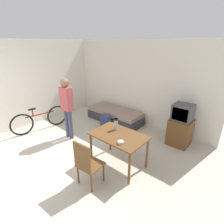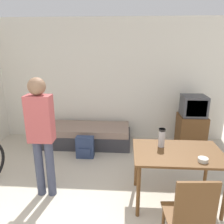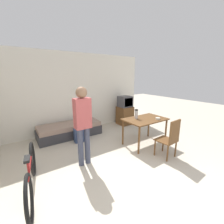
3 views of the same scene
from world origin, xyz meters
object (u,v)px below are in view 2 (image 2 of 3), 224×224
(person_standing, at_px, (41,130))
(thermos_flask, at_px, (162,137))
(dining_table, at_px, (178,158))
(daybed, at_px, (85,135))
(backpack, at_px, (85,147))
(mate_bowl, at_px, (203,160))
(wooden_chair, at_px, (190,215))
(tv, at_px, (192,124))

(person_standing, height_order, thermos_flask, person_standing)
(dining_table, distance_m, person_standing, 1.88)
(daybed, height_order, backpack, daybed)
(daybed, bearing_deg, mate_bowl, -47.49)
(daybed, bearing_deg, dining_table, -47.89)
(mate_bowl, bearing_deg, dining_table, 135.31)
(thermos_flask, relative_size, backpack, 0.61)
(backpack, bearing_deg, thermos_flask, -38.58)
(person_standing, bearing_deg, mate_bowl, -7.36)
(wooden_chair, distance_m, backpack, 2.51)
(daybed, xyz_separation_m, person_standing, (-0.26, -1.73, 0.80))
(tv, height_order, wooden_chair, tv)
(daybed, xyz_separation_m, thermos_flask, (1.39, -1.61, 0.70))
(person_standing, bearing_deg, wooden_chair, -26.83)
(wooden_chair, xyz_separation_m, mate_bowl, (0.30, 0.63, 0.26))
(mate_bowl, bearing_deg, person_standing, 172.64)
(mate_bowl, bearing_deg, backpack, 140.72)
(wooden_chair, height_order, person_standing, person_standing)
(person_standing, bearing_deg, tv, 34.20)
(thermos_flask, bearing_deg, mate_bowl, -41.25)
(tv, height_order, backpack, tv)
(tv, relative_size, backpack, 2.67)
(thermos_flask, bearing_deg, person_standing, -175.87)
(wooden_chair, bearing_deg, dining_table, 86.17)
(tv, xyz_separation_m, backpack, (-2.17, -0.58, -0.33))
(thermos_flask, xyz_separation_m, mate_bowl, (0.44, -0.39, -0.12))
(dining_table, distance_m, backpack, 1.95)
(backpack, bearing_deg, mate_bowl, -39.28)
(dining_table, bearing_deg, daybed, 132.11)
(wooden_chair, xyz_separation_m, thermos_flask, (-0.14, 1.02, 0.38))
(dining_table, bearing_deg, mate_bowl, -44.69)
(wooden_chair, bearing_deg, person_standing, 153.17)
(tv, xyz_separation_m, wooden_chair, (-0.75, -2.63, -0.01))
(daybed, height_order, thermos_flask, thermos_flask)
(tv, distance_m, thermos_flask, 1.87)
(wooden_chair, distance_m, mate_bowl, 0.75)
(person_standing, xyz_separation_m, thermos_flask, (1.65, 0.12, -0.11))
(wooden_chair, xyz_separation_m, person_standing, (-1.79, 0.90, 0.49))
(wooden_chair, relative_size, backpack, 2.26)
(person_standing, xyz_separation_m, mate_bowl, (2.09, -0.27, -0.23))
(thermos_flask, height_order, backpack, thermos_flask)
(mate_bowl, xyz_separation_m, backpack, (-1.72, 1.41, -0.58))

